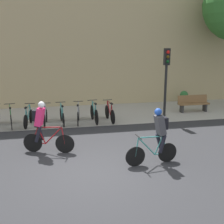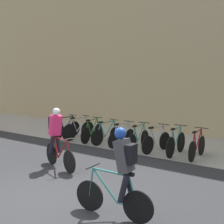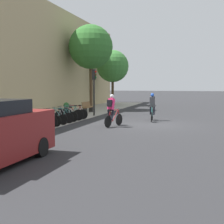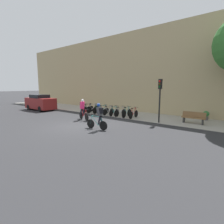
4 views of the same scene
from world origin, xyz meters
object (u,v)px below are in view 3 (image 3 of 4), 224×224
Objects in this scene: cyclist_pink at (112,109)px; parked_bike_8 at (76,113)px; cyclist_grey at (152,106)px; parked_bike_3 at (49,119)px; parked_bike_1 at (35,122)px; parked_bike_0 at (27,124)px; parked_bike_6 at (66,115)px; parked_bike_5 at (61,117)px; bench at (87,107)px; parked_bike_4 at (55,118)px; parked_bike_2 at (42,121)px; potted_plant at (66,106)px; traffic_light_pole at (94,84)px; parked_bike_7 at (71,114)px.

cyclist_pink is 1.05× the size of parked_bike_8.
cyclist_grey is 1.09× the size of parked_bike_3.
cyclist_pink reaches higher than parked_bike_1.
parked_bike_1 is (0.74, 0.00, 0.02)m from parked_bike_0.
parked_bike_0 is at bearing 179.99° from parked_bike_6.
parked_bike_1 reaches higher than parked_bike_5.
cyclist_pink is at bearing 154.51° from cyclist_grey.
parked_bike_8 is 0.99× the size of bench.
parked_bike_1 is 10.05m from bench.
parked_bike_2 is at bearing 179.96° from parked_bike_4.
potted_plant is (6.75, 3.09, 0.04)m from parked_bike_6.
bench is (7.76, 4.36, -0.48)m from cyclist_pink.
traffic_light_pole is at bearing -3.55° from parked_bike_3.
parked_bike_4 is at bearing -0.07° from parked_bike_3.
parked_bike_2 is at bearing -180.00° from parked_bike_8.
parked_bike_2 is 1.02× the size of parked_bike_5.
cyclist_pink reaches higher than potted_plant.
traffic_light_pole reaches higher than parked_bike_8.
cyclist_pink reaches higher than cyclist_grey.
cyclist_grey is 1.02× the size of parked_bike_1.
parked_bike_3 is 0.97× the size of parked_bike_6.
parked_bike_4 is 2.10× the size of potted_plant.
parked_bike_1 is at bearing -180.00° from parked_bike_7.
parked_bike_6 is (2.98, -0.00, -0.01)m from parked_bike_2.
parked_bike_1 is at bearing 179.95° from parked_bike_4.
traffic_light_pole is at bearing -127.52° from potted_plant.
cyclist_pink is 3.82m from cyclist_grey.
parked_bike_5 is at bearing -179.98° from parked_bike_8.
cyclist_grey reaches higher than parked_bike_4.
cyclist_grey is at bearing -84.50° from parked_bike_8.
parked_bike_5 is 0.74m from parked_bike_6.
parked_bike_6 is (4.47, -0.00, -0.00)m from parked_bike_0.
cyclist_grey is 7.08m from parked_bike_2.
parked_bike_6 is 0.75m from parked_bike_7.
parked_bike_7 is at bearing -169.97° from bench.
parked_bike_3 is at bearing 129.92° from cyclist_grey.
parked_bike_4 is (1.49, -0.00, -0.02)m from parked_bike_2.
potted_plant is (8.99, 3.09, 0.05)m from parked_bike_3.
traffic_light_pole is (5.57, -0.39, 1.98)m from parked_bike_4.
bench is (9.26, 0.98, 0.07)m from parked_bike_2.
bench is (5.54, 0.98, 0.06)m from parked_bike_7.
traffic_light_pole is at bearing -148.05° from bench.
parked_bike_8 is 3.27m from traffic_light_pole.
parked_bike_4 is (-3.46, 5.03, -0.57)m from cyclist_grey.
parked_bike_3 is (0.74, -0.00, -0.01)m from parked_bike_2.
parked_bike_6 is (-1.97, 5.03, -0.55)m from cyclist_grey.
parked_bike_3 is at bearing 102.59° from cyclist_pink.
parked_bike_6 is 1.49m from parked_bike_8.
parked_bike_6 reaches higher than parked_bike_4.
parked_bike_3 and parked_bike_5 have the same top height.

